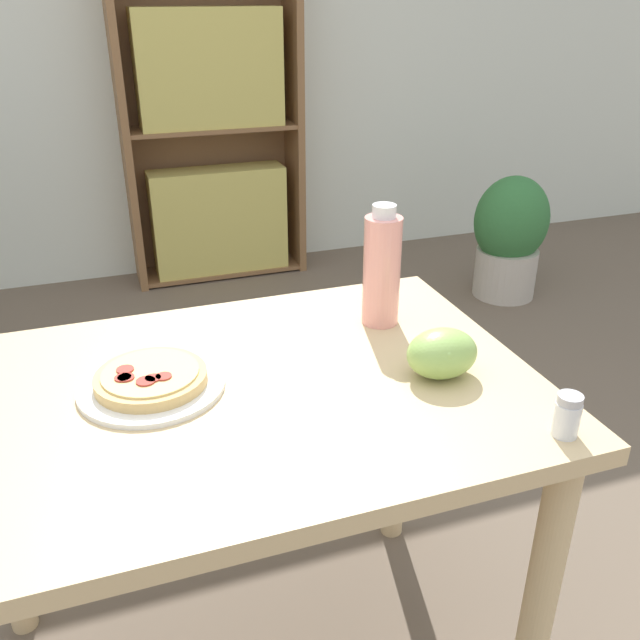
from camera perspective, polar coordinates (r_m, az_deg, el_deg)
name	(u,v)px	position (r m, az deg, el deg)	size (l,w,h in m)	color
wall_back	(112,8)	(3.56, -17.08, 23.81)	(8.00, 0.05, 2.60)	silver
dining_table	(236,444)	(1.27, -7.09, -10.34)	(1.08, 0.73, 0.74)	#D1B27F
pizza_on_plate	(151,381)	(1.22, -14.03, -5.01)	(0.26, 0.26, 0.04)	white
grape_bunch	(443,354)	(1.23, 10.28, -2.81)	(0.13, 0.10, 0.09)	#93BC5B
drink_bottle	(382,269)	(1.39, 5.22, 4.30)	(0.08, 0.08, 0.25)	pink
salt_shaker	(567,415)	(1.13, 20.09, -7.56)	(0.04, 0.04, 0.07)	white
bookshelf	(213,142)	(3.51, -8.98, 14.61)	(0.88, 0.27, 1.53)	brown
potted_plant_floor	(510,236)	(3.41, 15.68, 6.80)	(0.37, 0.31, 0.60)	#BCB2A3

